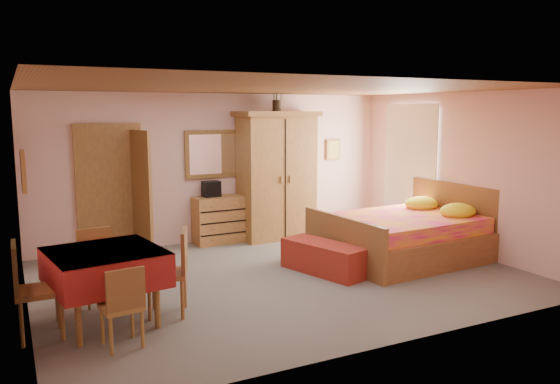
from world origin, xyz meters
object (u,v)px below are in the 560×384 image
wardrobe (277,175)px  chair_west (39,290)px  bench (324,258)px  wall_mirror (214,154)px  dining_table (106,288)px  chair_north (99,267)px  chest_of_drawers (219,220)px  sunflower_vase (277,96)px  stereo (211,189)px  bed (402,224)px  floor_lamp (248,188)px  chair_east (167,273)px  chair_south (121,306)px

wardrobe → chair_west: 5.08m
wardrobe → bench: (-0.37, -2.27, -0.93)m
wall_mirror → wardrobe: wardrobe is taller
dining_table → chair_north: chair_north is taller
chest_of_drawers → chair_north: size_ratio=0.97×
chest_of_drawers → wardrobe: wardrobe is taller
wardrobe → chair_west: bearing=-147.1°
dining_table → sunflower_vase: bearing=40.1°
stereo → chair_west: stereo is taller
bed → chair_west: size_ratio=2.40×
sunflower_vase → chair_north: (-3.49, -2.24, -2.12)m
wall_mirror → floor_lamp: 0.86m
stereo → chair_north: size_ratio=0.32×
floor_lamp → chair_west: bearing=-140.0°
wardrobe → chest_of_drawers: bearing=172.2°
chair_east → bench: bearing=-55.5°
stereo → chest_of_drawers: bearing=-25.0°
chair_north → floor_lamp: bearing=-147.1°
sunflower_vase → chair_west: size_ratio=0.55×
chair_east → chair_west: bearing=113.8°
chest_of_drawers → bed: bed is taller
stereo → chair_north: 3.24m
stereo → chair_south: stereo is taller
chest_of_drawers → chair_west: size_ratio=0.87×
chair_west → wardrobe: bearing=125.5°
wardrobe → sunflower_vase: 1.43m
wall_mirror → chair_west: 4.55m
chair_north → chair_west: 1.04m
wall_mirror → stereo: size_ratio=3.64×
chest_of_drawers → chair_north: (-2.36, -2.24, 0.04)m
chair_west → chair_east: size_ratio=1.03×
floor_lamp → chest_of_drawers: bearing=-177.6°
wall_mirror → dining_table: 4.12m
floor_lamp → chair_east: 3.77m
chair_east → floor_lamp: bearing=-16.4°
chair_west → chair_north: bearing=138.6°
sunflower_vase → dining_table: (-3.52, -2.96, -2.16)m
chair_north → wall_mirror: bearing=-138.8°
stereo → dining_table: stereo is taller
stereo → wardrobe: (1.19, -0.16, 0.19)m
floor_lamp → bed: 2.83m
floor_lamp → chair_north: size_ratio=2.07×
chest_of_drawers → chair_south: bearing=-124.8°
wardrobe → floor_lamp: bearing=163.7°
chest_of_drawers → bed: 3.16m
bench → chair_east: bearing=-166.6°
wall_mirror → stereo: bearing=-128.4°
chair_north → stereo: bearing=-139.2°
wardrobe → chair_east: bearing=-136.8°
chair_south → bench: bearing=15.3°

